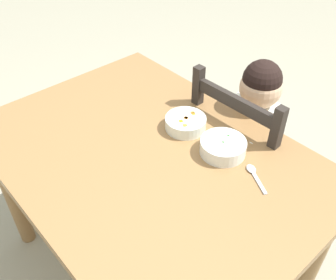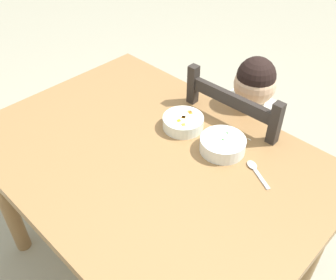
% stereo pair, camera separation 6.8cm
% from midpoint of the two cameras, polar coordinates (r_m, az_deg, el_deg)
% --- Properties ---
extents(ground_plane, '(8.00, 8.00, 0.00)m').
position_cam_midpoint_polar(ground_plane, '(1.91, -3.30, -18.57)').
color(ground_plane, '#9C9882').
extents(dining_table, '(1.25, 0.89, 0.73)m').
position_cam_midpoint_polar(dining_table, '(1.41, -4.24, -5.21)').
color(dining_table, olive).
rests_on(dining_table, ground).
extents(dining_chair, '(0.43, 0.43, 0.90)m').
position_cam_midpoint_polar(dining_chair, '(1.78, 9.77, -2.70)').
color(dining_chair, '#2A2420').
rests_on(dining_chair, ground).
extents(child_figure, '(0.32, 0.31, 0.94)m').
position_cam_midpoint_polar(child_figure, '(1.66, 10.31, 1.86)').
color(child_figure, white).
rests_on(child_figure, ground).
extents(bowl_of_peas, '(0.16, 0.16, 0.05)m').
position_cam_midpoint_polar(bowl_of_peas, '(1.34, 6.84, -0.67)').
color(bowl_of_peas, white).
rests_on(bowl_of_peas, dining_table).
extents(bowl_of_carrots, '(0.16, 0.16, 0.05)m').
position_cam_midpoint_polar(bowl_of_carrots, '(1.44, 0.96, 2.71)').
color(bowl_of_carrots, white).
rests_on(bowl_of_carrots, dining_table).
extents(spoon, '(0.13, 0.08, 0.01)m').
position_cam_midpoint_polar(spoon, '(1.30, 11.53, -4.36)').
color(spoon, silver).
rests_on(spoon, dining_table).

